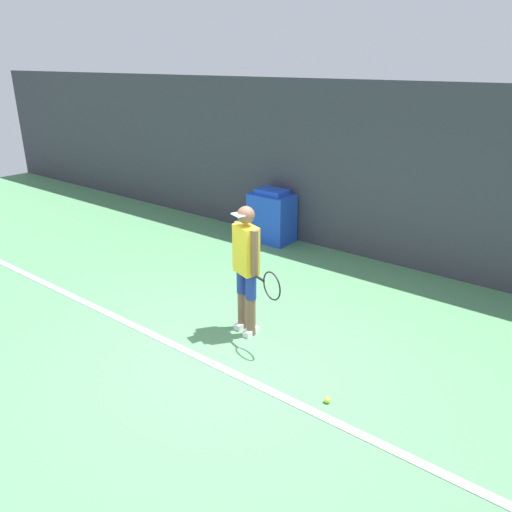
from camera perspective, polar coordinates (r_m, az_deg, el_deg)
ground_plane at (r=6.20m, az=-3.20°, el=-11.32°), size 24.00×24.00×0.00m
back_wall at (r=8.84m, az=14.37°, el=8.93°), size 24.00×0.10×3.06m
court_baseline at (r=6.04m, az=-4.80°, el=-12.26°), size 21.60×0.10×0.01m
tennis_player at (r=6.27m, az=-1.06°, el=-1.00°), size 0.94×0.41×1.71m
tennis_ball at (r=5.49m, az=8.14°, el=-15.97°), size 0.07×0.07×0.07m
covered_chair at (r=9.77m, az=1.81°, el=4.53°), size 0.83×0.58×1.05m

